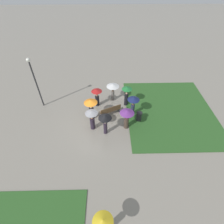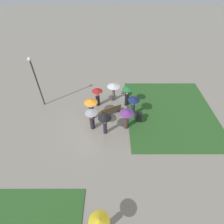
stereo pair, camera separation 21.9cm
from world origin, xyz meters
name	(u,v)px [view 2 (the right image)]	position (x,y,z in m)	size (l,w,h in m)	color
ground_plane	(93,125)	(0.00, 0.00, 0.00)	(90.00, 90.00, 0.00)	gray
lawn_patch_near	(170,111)	(-6.81, -1.60, 0.03)	(7.65, 8.94, 0.06)	#2D5B26
park_bench	(111,110)	(-1.51, -1.27, 0.47)	(1.85, 1.14, 0.90)	brown
lamp_post	(35,77)	(4.72, -2.64, 2.98)	(0.32, 0.32, 4.68)	#2D2D30
trash_bin	(139,117)	(-3.87, -0.49, 0.43)	(0.49, 0.49, 0.86)	#232326
crowd_person_green	(127,94)	(-2.97, -2.58, 1.24)	(0.91, 0.91, 1.95)	black
crowd_person_purple	(127,115)	(-2.74, 0.29, 1.35)	(1.12, 1.12, 1.84)	#47382D
crowd_person_red	(97,94)	(-0.31, -2.56, 1.21)	(0.94, 0.94, 1.80)	black
crowd_person_grey	(92,117)	(-0.05, 0.33, 1.24)	(0.97, 0.97, 1.86)	#2D2333
crowd_person_orange	(91,106)	(0.09, -0.87, 1.35)	(1.09, 1.09, 1.93)	black
crowd_person_navy	(134,102)	(-3.40, -1.19, 1.42)	(1.00, 1.00, 1.94)	#282D47
crowd_person_black	(105,120)	(-1.08, 0.85, 1.44)	(1.00, 1.00, 1.90)	#2D2333
crowd_person_white	(114,87)	(-1.76, -3.35, 1.41)	(1.17, 1.17, 1.77)	slate
lone_walker_mid_plaza	(99,224)	(-1.03, 7.52, 1.36)	(0.98, 0.98, 1.92)	#1E3328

